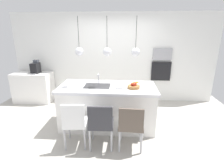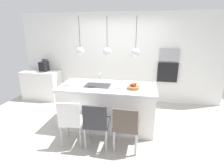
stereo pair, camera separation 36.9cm
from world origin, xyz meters
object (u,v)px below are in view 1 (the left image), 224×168
object	(u,v)px
chair_far	(131,124)
oven	(161,71)
chair_near	(75,122)
fruit_bowl	(134,86)
microwave	(162,54)
coffee_machine	(36,68)
chair_middle	(101,123)

from	to	relation	value
chair_far	oven	bearing A→B (deg)	68.49
chair_near	chair_far	size ratio (longest dim) A/B	1.04
chair_near	chair_far	world-z (taller)	chair_near
fruit_bowl	microwave	size ratio (longest dim) A/B	0.47
coffee_machine	chair_far	size ratio (longest dim) A/B	0.44
chair_near	chair_middle	size ratio (longest dim) A/B	1.02
fruit_bowl	chair_far	bearing A→B (deg)	-95.06
fruit_bowl	coffee_machine	xyz separation A→B (m)	(-2.82, 1.38, 0.05)
chair_far	chair_near	bearing A→B (deg)	-179.86
oven	chair_far	xyz separation A→B (m)	(-0.94, -2.38, -0.44)
coffee_machine	microwave	bearing A→B (deg)	4.60
chair_near	microwave	bearing A→B (deg)	50.75
oven	chair_middle	distance (m)	2.83
fruit_bowl	microwave	world-z (taller)	microwave
fruit_bowl	chair_near	bearing A→B (deg)	-146.60
chair_far	microwave	bearing A→B (deg)	68.49
microwave	chair_far	size ratio (longest dim) A/B	0.62
coffee_machine	microwave	world-z (taller)	microwave
coffee_machine	oven	distance (m)	3.71
microwave	oven	distance (m)	0.50
microwave	oven	world-z (taller)	microwave
chair_near	chair_middle	distance (m)	0.47
chair_near	chair_middle	bearing A→B (deg)	0.03
fruit_bowl	coffee_machine	bearing A→B (deg)	153.90
fruit_bowl	oven	xyz separation A→B (m)	(0.88, 1.68, -0.06)
oven	chair_middle	xyz separation A→B (m)	(-1.47, -2.38, -0.43)
microwave	fruit_bowl	bearing A→B (deg)	-117.58
coffee_machine	microwave	size ratio (longest dim) A/B	0.70
coffee_machine	chair_middle	size ratio (longest dim) A/B	0.43
coffee_machine	fruit_bowl	bearing A→B (deg)	-26.10
fruit_bowl	chair_middle	xyz separation A→B (m)	(-0.60, -0.71, -0.49)
fruit_bowl	chair_near	size ratio (longest dim) A/B	0.28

